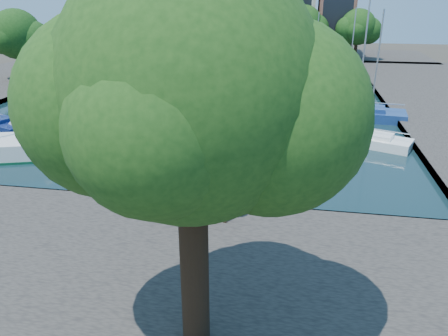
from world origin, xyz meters
The scene contains 28 objects.
ground centered at (0.00, 0.00, 0.00)m, with size 160.00×160.00×0.00m, color #38332B.
water_basin centered at (0.00, 24.00, 0.04)m, with size 38.00×50.00×0.08m, color black.
near_quay centered at (0.00, -7.00, 0.25)m, with size 50.00×14.00×0.50m, color #45423C.
far_quay centered at (0.00, 56.00, 0.25)m, with size 60.00×16.00×0.50m, color #45423C.
plane_tree centered at (7.62, -9.01, 7.67)m, with size 8.32×6.40×10.62m.
townhouse_west_end centered at (-23.00, 55.99, 7.36)m, with size 5.44×9.18×14.93m.
townhouse_west_mid centered at (-17.00, 55.99, 8.23)m, with size 5.94×9.18×16.79m.
townhouse_west_inner centered at (-10.50, 55.99, 7.35)m, with size 6.43×9.18×15.15m.
townhouse_center centered at (-4.00, 55.99, 8.36)m, with size 5.44×9.18×16.93m.
townhouse_east_inner centered at (2.00, 55.99, 7.73)m, with size 5.94×9.18×15.79m.
townhouse_east_mid centered at (8.50, 55.99, 8.10)m, with size 6.43×9.18×16.65m.
townhouse_east_end centered at (15.00, 55.99, 7.11)m, with size 5.44×9.18×14.43m.
far_tree_far_west centered at (-21.90, 50.49, 5.18)m, with size 7.28×5.60×7.68m.
far_tree_west centered at (-13.91, 50.49, 5.08)m, with size 6.76×5.20×7.36m.
far_tree_mid_west centered at (-5.89, 50.49, 5.29)m, with size 7.80×6.00×8.00m.
far_tree_mid_east centered at (2.10, 50.49, 5.13)m, with size 7.02×5.40×7.52m.
far_tree_east centered at (10.11, 50.49, 5.24)m, with size 7.54×5.80×7.84m.
far_tree_far_east centered at (18.09, 50.49, 5.08)m, with size 6.76×5.20×7.36m.
side_tree_left_far centered at (-21.90, 27.99, 5.38)m, with size 7.28×5.60×7.88m.
giraffe_statue centered at (6.11, -1.66, 3.06)m, with size 3.65×0.72×5.21m.
sailboat_left_b centered at (-12.77, 10.57, 0.57)m, with size 6.01×4.13×9.40m.
sailboat_left_c centered at (-15.00, 29.47, 0.66)m, with size 7.60×3.48×10.52m.
sailboat_left_d centered at (-12.08, 37.26, 0.58)m, with size 4.87×2.75×7.90m.
sailboat_left_e centered at (-15.00, 40.14, 0.66)m, with size 6.34×2.44×10.99m.
sailboat_right_a centered at (15.00, 11.46, 0.58)m, with size 6.16×4.13×8.98m.
sailboat_right_b centered at (15.00, 18.37, 0.68)m, with size 8.10×3.66×12.76m.
sailboat_right_c centered at (15.00, 27.39, 0.55)m, with size 5.44×2.97×8.60m.
sailboat_right_d centered at (12.00, 42.87, 0.60)m, with size 5.51×2.84×7.50m.
Camera 1 is at (10.04, -18.90, 10.07)m, focal length 35.00 mm.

